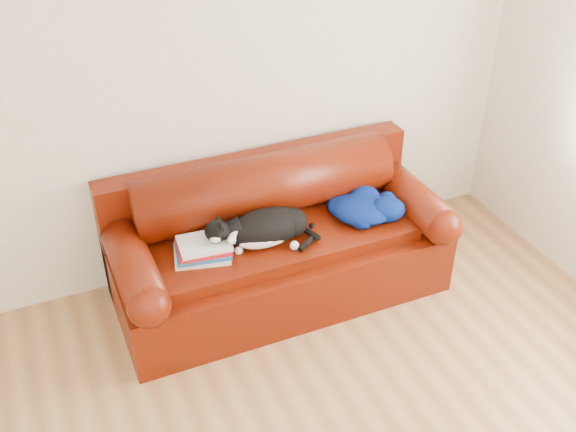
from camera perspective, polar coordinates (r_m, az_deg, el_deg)
name	(u,v)px	position (r m, az deg, el deg)	size (l,w,h in m)	color
room_shell	(380,194)	(2.40, 7.83, 1.85)	(4.52, 4.02, 2.61)	beige
sofa_base	(279,262)	(4.39, -0.75, -3.95)	(2.10, 0.90, 0.50)	#3C0C02
sofa_back	(264,205)	(4.39, -2.01, 0.97)	(2.10, 1.01, 0.88)	#3C0C02
book_stack	(203,249)	(4.01, -7.20, -2.78)	(0.38, 0.32, 0.10)	beige
cat	(266,228)	(4.07, -1.88, -1.05)	(0.70, 0.35, 0.26)	black
blanket	(365,207)	(4.35, 6.55, 0.77)	(0.50, 0.47, 0.15)	#020C4D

